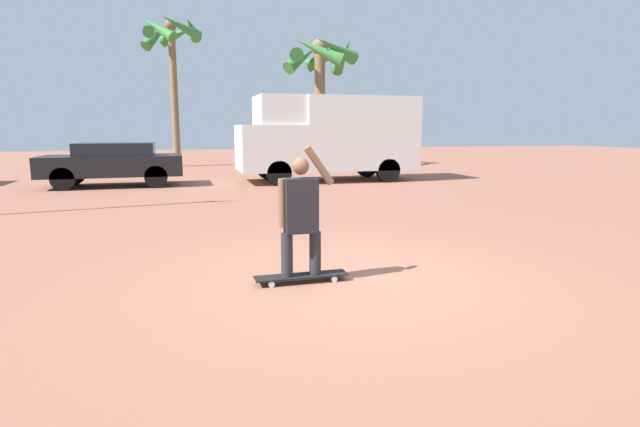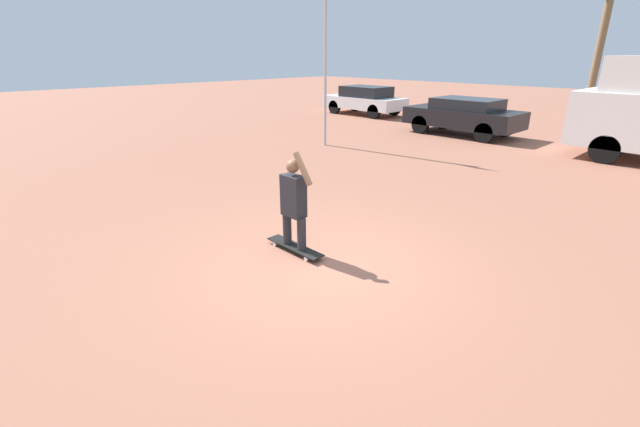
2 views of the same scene
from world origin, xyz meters
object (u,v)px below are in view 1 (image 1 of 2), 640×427
(skateboard, at_px, (301,276))
(palm_tree_near_van, at_px, (320,63))
(parked_car_black, at_px, (114,162))
(palm_tree_center_background, at_px, (170,42))
(camper_van, at_px, (330,135))
(person_skateboarder, at_px, (301,211))

(skateboard, xyz_separation_m, palm_tree_near_van, (5.42, 18.26, 4.86))
(palm_tree_near_van, bearing_deg, skateboard, -106.53)
(parked_car_black, bearing_deg, skateboard, -73.72)
(palm_tree_center_background, bearing_deg, skateboard, -85.73)
(palm_tree_near_van, height_order, palm_tree_center_background, palm_tree_center_background)
(palm_tree_center_background, bearing_deg, parked_car_black, -102.69)
(parked_car_black, distance_m, palm_tree_near_van, 11.84)
(camper_van, bearing_deg, parked_car_black, 178.13)
(person_skateboarder, bearing_deg, palm_tree_near_van, 73.46)
(person_skateboarder, xyz_separation_m, parked_car_black, (-3.36, 11.51, -0.11))
(skateboard, relative_size, person_skateboarder, 0.73)
(parked_car_black, bearing_deg, palm_tree_center_background, 77.31)
(skateboard, relative_size, camper_van, 0.18)
(skateboard, distance_m, palm_tree_center_background, 20.73)
(person_skateboarder, relative_size, palm_tree_center_background, 0.22)
(parked_car_black, distance_m, palm_tree_center_background, 9.95)
(skateboard, bearing_deg, palm_tree_center_background, 94.27)
(camper_van, xyz_separation_m, parked_car_black, (-7.15, 0.23, -0.84))
(person_skateboarder, xyz_separation_m, palm_tree_center_background, (-1.48, 19.85, 4.98))
(skateboard, height_order, parked_car_black, parked_car_black)
(skateboard, bearing_deg, palm_tree_near_van, 73.47)
(camper_van, xyz_separation_m, palm_tree_center_background, (-5.27, 8.58, 4.25))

